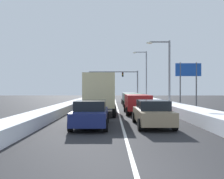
% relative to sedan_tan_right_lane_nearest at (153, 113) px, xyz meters
% --- Properties ---
extents(ground_plane, '(120.00, 120.00, 0.00)m').
position_rel_sedan_tan_right_lane_nearest_xyz_m(ground_plane, '(-1.73, 9.72, -0.76)').
color(ground_plane, '#28282B').
extents(lane_stripe_between_right_lane_and_center_lane, '(0.14, 47.85, 0.01)m').
position_rel_sedan_tan_right_lane_nearest_xyz_m(lane_stripe_between_right_lane_and_center_lane, '(-1.73, 14.07, -0.76)').
color(lane_stripe_between_right_lane_and_center_lane, silver).
rests_on(lane_stripe_between_right_lane_and_center_lane, ground).
extents(snow_bank_right_shoulder, '(1.96, 47.85, 0.77)m').
position_rel_sedan_tan_right_lane_nearest_xyz_m(snow_bank_right_shoulder, '(3.57, 14.07, -0.38)').
color(snow_bank_right_shoulder, white).
rests_on(snow_bank_right_shoulder, ground).
extents(snow_bank_left_shoulder, '(1.60, 47.85, 0.68)m').
position_rel_sedan_tan_right_lane_nearest_xyz_m(snow_bank_left_shoulder, '(-7.03, 14.07, -0.42)').
color(snow_bank_left_shoulder, white).
rests_on(snow_bank_left_shoulder, ground).
extents(sedan_tan_right_lane_nearest, '(2.00, 4.50, 1.51)m').
position_rel_sedan_tan_right_lane_nearest_xyz_m(sedan_tan_right_lane_nearest, '(0.00, 0.00, 0.00)').
color(sedan_tan_right_lane_nearest, '#937F60').
rests_on(sedan_tan_right_lane_nearest, ground).
extents(suv_red_right_lane_second, '(2.16, 4.90, 1.67)m').
position_rel_sedan_tan_right_lane_nearest_xyz_m(suv_red_right_lane_second, '(-0.13, 6.89, 0.25)').
color(suv_red_right_lane_second, maroon).
rests_on(suv_red_right_lane_second, ground).
extents(suv_green_right_lane_third, '(2.16, 4.90, 1.67)m').
position_rel_sedan_tan_right_lane_nearest_xyz_m(suv_green_right_lane_third, '(0.10, 12.93, 0.25)').
color(suv_green_right_lane_third, '#1E5633').
rests_on(suv_green_right_lane_third, ground).
extents(suv_gray_right_lane_fourth, '(2.16, 4.90, 1.67)m').
position_rel_sedan_tan_right_lane_nearest_xyz_m(suv_gray_right_lane_fourth, '(0.15, 19.04, 0.25)').
color(suv_gray_right_lane_fourth, slate).
rests_on(suv_gray_right_lane_fourth, ground).
extents(sedan_navy_center_lane_nearest, '(2.00, 4.50, 1.51)m').
position_rel_sedan_tan_right_lane_nearest_xyz_m(sedan_navy_center_lane_nearest, '(-3.53, -0.28, 0.00)').
color(sedan_navy_center_lane_nearest, navy).
rests_on(sedan_navy_center_lane_nearest, ground).
extents(box_truck_center_lane_second, '(2.53, 7.20, 3.36)m').
position_rel_sedan_tan_right_lane_nearest_xyz_m(box_truck_center_lane_second, '(-3.30, 6.46, 1.14)').
color(box_truck_center_lane_second, '#38383D').
rests_on(box_truck_center_lane_second, ground).
extents(suv_silver_center_lane_third, '(2.16, 4.90, 1.67)m').
position_rel_sedan_tan_right_lane_nearest_xyz_m(suv_silver_center_lane_third, '(-3.64, 15.45, 0.25)').
color(suv_silver_center_lane_third, '#B7BABF').
rests_on(suv_silver_center_lane_third, ground).
extents(sedan_white_center_lane_fourth, '(2.00, 4.50, 1.51)m').
position_rel_sedan_tan_right_lane_nearest_xyz_m(sedan_white_center_lane_fourth, '(-3.32, 21.26, 0.00)').
color(sedan_white_center_lane_fourth, silver).
rests_on(sedan_white_center_lane_fourth, ground).
extents(traffic_light_gantry, '(10.60, 0.47, 6.20)m').
position_rel_sedan_tan_right_lane_nearest_xyz_m(traffic_light_gantry, '(-0.55, 35.81, 3.96)').
color(traffic_light_gantry, slate).
rests_on(traffic_light_gantry, ground).
extents(street_lamp_right_near, '(2.66, 0.36, 7.53)m').
position_rel_sedan_tan_right_lane_nearest_xyz_m(street_lamp_right_near, '(3.61, 11.90, 3.79)').
color(street_lamp_right_near, gray).
rests_on(street_lamp_right_near, ground).
extents(street_lamp_right_mid, '(2.66, 0.36, 9.27)m').
position_rel_sedan_tan_right_lane_nearest_xyz_m(street_lamp_right_mid, '(3.76, 29.30, 4.70)').
color(street_lamp_right_mid, gray).
rests_on(street_lamp_right_mid, ground).
extents(roadside_sign_right, '(3.20, 0.16, 5.50)m').
position_rel_sedan_tan_right_lane_nearest_xyz_m(roadside_sign_right, '(7.15, 15.11, 3.25)').
color(roadside_sign_right, '#59595B').
rests_on(roadside_sign_right, ground).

